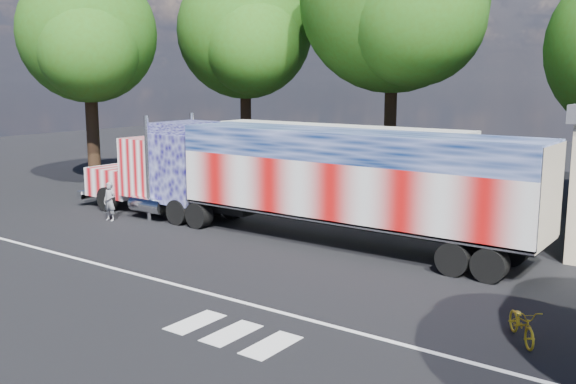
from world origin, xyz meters
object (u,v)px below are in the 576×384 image
Objects in this scene: coach_bus at (331,165)px; tree_nw_a at (246,32)px; tree_w_a at (88,35)px; bicycle at (522,324)px; woman at (110,201)px; semi_truck at (291,177)px.

tree_nw_a is at bearing 147.09° from coach_bus.
tree_w_a is (-13.99, -2.73, 6.36)m from coach_bus.
tree_nw_a is (-23.02, 17.88, 8.52)m from bicycle.
woman is at bearing 136.31° from bicycle.
woman is at bearing -163.49° from semi_truck.
semi_truck is at bearing -10.85° from tree_w_a.
coach_bus is 10.17m from woman.
bicycle is at bearing -17.16° from tree_w_a.
semi_truck is 13.12× the size of bicycle.
tree_w_a reaches higher than semi_truck.
woman is (-6.06, -8.09, -1.15)m from coach_bus.
bicycle is (10.22, -5.00, -1.89)m from semi_truck.
tree_w_a is at bearing 139.96° from woman.
bicycle is 28.34m from tree_w_a.
bicycle is at bearing -14.38° from woman.
tree_w_a is at bearing -106.81° from tree_nw_a.
coach_bus is 8.19× the size of bicycle.
bicycle is at bearing -37.84° from tree_nw_a.
semi_truck reaches higher than coach_bus.
tree_nw_a is (-12.81, 12.88, 6.63)m from semi_truck.
coach_bus reaches higher than bicycle.
tree_w_a reaches higher than bicycle.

